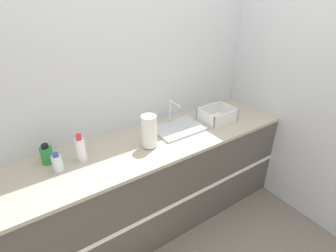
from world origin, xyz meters
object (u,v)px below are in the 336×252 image
Objects in this scene: sink at (178,127)px; dish_rack at (217,116)px; bottle_green at (47,155)px; paper_towel_roll at (149,131)px; bottle_clear at (58,163)px; bottle_white_spray at (81,149)px.

sink is 1.41× the size of dish_rack.
bottle_green reaches higher than dish_rack.
bottle_green is (-1.11, 0.12, 0.05)m from sink.
bottle_green is (-0.74, 0.23, -0.07)m from paper_towel_roll.
bottle_white_spray is (0.18, 0.03, 0.03)m from bottle_clear.
bottle_clear is (-0.70, 0.08, -0.07)m from paper_towel_roll.
paper_towel_roll reaches higher than sink.
paper_towel_roll is (-0.37, -0.11, 0.12)m from sink.
bottle_white_spray reaches higher than dish_rack.
bottle_white_spray is (-0.89, 0.00, 0.08)m from sink.
bottle_clear is at bearing -74.81° from bottle_green.
sink is 1.62× the size of paper_towel_roll.
sink is 1.97× the size of bottle_white_spray.
bottle_clear is at bearing -178.64° from sink.
dish_rack is at bearing -1.86° from bottle_clear.
bottle_clear is 0.66× the size of bottle_white_spray.
sink is at bearing 169.92° from dish_rack.
paper_towel_roll reaches higher than bottle_white_spray.
paper_towel_roll is 0.53m from bottle_white_spray.
bottle_white_spray is at bearing 8.18° from bottle_clear.
bottle_clear is at bearing 173.17° from paper_towel_roll.
bottle_green is at bearing 172.71° from dish_rack.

